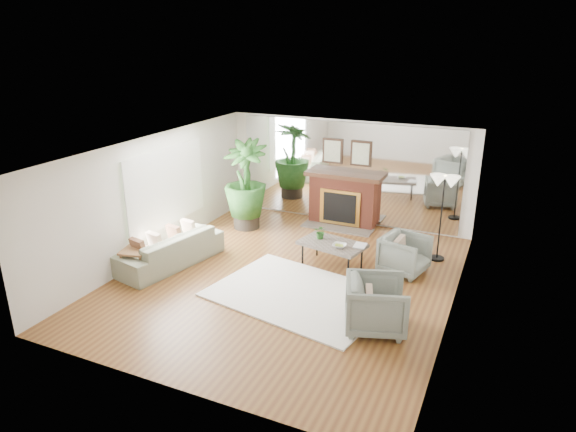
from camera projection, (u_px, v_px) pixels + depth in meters
The scene contains 18 objects.
ground at pixel (286, 279), 9.73m from camera, with size 7.00×7.00×0.00m, color brown.
wall_left at pixel (153, 197), 10.47m from camera, with size 0.02×7.00×2.50m, color silver.
wall_right at pixel (457, 243), 8.15m from camera, with size 0.02×7.00×2.50m, color silver.
wall_back at pixel (347, 172), 12.31m from camera, with size 6.00×0.02×2.50m, color silver.
mirror_panel at pixel (346, 172), 12.29m from camera, with size 5.40×0.04×2.40m, color silver.
window_panel at pixel (166, 187), 10.77m from camera, with size 0.04×2.40×1.50m, color #B2E09E.
fireplace at pixel (343, 198), 12.31m from camera, with size 1.85×0.83×2.05m.
area_rug at pixel (299, 294), 9.13m from camera, with size 3.00×2.14×0.03m, color white.
coffee_table at pixel (332, 245), 10.12m from camera, with size 1.39×0.99×0.51m.
sofa at pixel (170, 249), 10.26m from camera, with size 2.25×0.88×0.66m, color gray.
armchair_back at pixel (405, 254), 9.89m from camera, with size 0.80×0.83×0.75m, color gray.
armchair_front at pixel (376, 305), 7.96m from camera, with size 0.91×0.94×0.85m, color gray.
side_table at pixel (135, 254), 9.68m from camera, with size 0.59×0.59×0.56m.
potted_ficus at pixel (246, 182), 11.94m from camera, with size 1.12×1.12×2.12m.
floor_lamp at pixel (444, 188), 10.07m from camera, with size 0.58×0.32×1.79m.
tabletop_plant at pixel (321, 232), 10.26m from camera, with size 0.26×0.23×0.29m, color #316826.
fruit_bowl at pixel (339, 246), 9.88m from camera, with size 0.27×0.27×0.07m, color #94633B.
book at pixel (354, 245), 9.97m from camera, with size 0.23×0.31×0.02m, color #94633B.
Camera 1 is at (3.63, -7.97, 4.41)m, focal length 32.00 mm.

